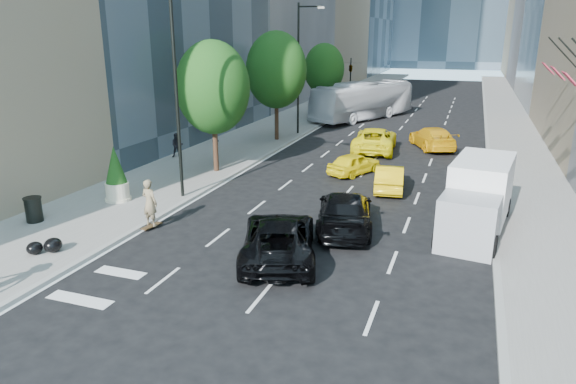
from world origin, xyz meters
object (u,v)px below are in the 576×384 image
at_px(box_truck, 478,197).
at_px(planter_shrub, 116,175).
at_px(skateboarder, 150,206).
at_px(black_sedan_lincoln, 279,238).
at_px(black_sedan_mercedes, 345,211).
at_px(city_bus, 363,101).
at_px(trash_can, 34,210).

height_order(box_truck, planter_shrub, box_truck).
distance_m(skateboarder, box_truck, 13.55).
bearing_deg(box_truck, planter_shrub, -165.31).
relative_size(skateboarder, black_sedan_lincoln, 0.36).
xyz_separation_m(black_sedan_lincoln, black_sedan_mercedes, (1.57, 3.66, 0.02)).
height_order(black_sedan_lincoln, city_bus, city_bus).
distance_m(trash_can, planter_shrub, 4.04).
height_order(city_bus, trash_can, city_bus).
height_order(skateboarder, box_truck, box_truck).
bearing_deg(planter_shrub, city_bus, 78.71).
bearing_deg(trash_can, city_bus, 77.44).
bearing_deg(skateboarder, black_sedan_lincoln, -178.82).
bearing_deg(skateboarder, trash_can, 24.45).
height_order(skateboarder, trash_can, skateboarder).
relative_size(trash_can, planter_shrub, 0.38).
xyz_separation_m(black_sedan_mercedes, planter_shrub, (-11.15, -0.32, 0.63)).
bearing_deg(city_bus, skateboarder, -69.53).
distance_m(skateboarder, planter_shrub, 4.24).
distance_m(black_sedan_lincoln, city_bus, 33.02).
bearing_deg(trash_can, planter_shrub, 67.76).
height_order(city_bus, planter_shrub, city_bus).
distance_m(box_truck, planter_shrub, 16.43).
relative_size(skateboarder, city_bus, 0.16).
height_order(black_sedan_mercedes, box_truck, box_truck).
height_order(skateboarder, planter_shrub, planter_shrub).
bearing_deg(planter_shrub, black_sedan_lincoln, -19.22).
height_order(skateboarder, black_sedan_lincoln, skateboarder).
xyz_separation_m(city_bus, trash_can, (-7.38, -33.12, -1.10)).
bearing_deg(black_sedan_lincoln, planter_shrub, -37.41).
bearing_deg(black_sedan_lincoln, skateboarder, -27.05).
height_order(skateboarder, black_sedan_mercedes, skateboarder).
relative_size(skateboarder, trash_can, 1.96).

